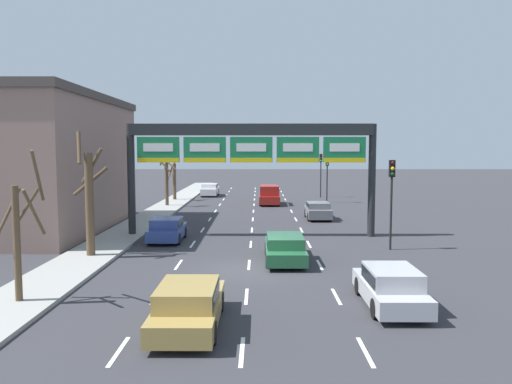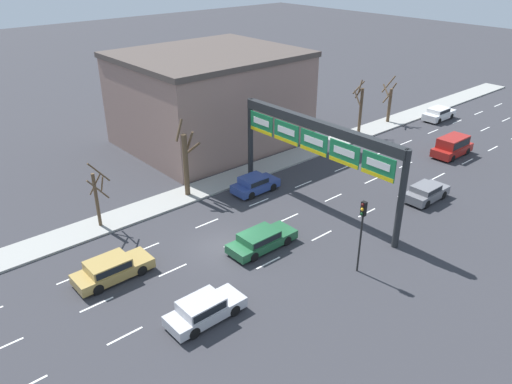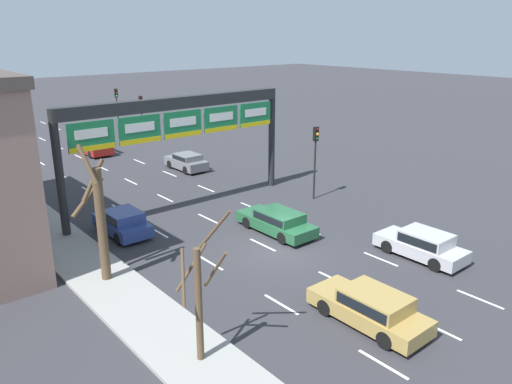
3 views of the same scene
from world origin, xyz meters
name	(u,v)px [view 2 (image 2 of 3)]	position (x,y,z in m)	size (l,w,h in m)	color
ground_plane	(224,247)	(0.00, 0.00, 0.00)	(220.00, 220.00, 0.00)	#333338
sidewalk_left	(161,204)	(-8.00, 0.00, 0.07)	(2.80, 110.00, 0.15)	#999993
lane_dashes	(353,189)	(0.00, 13.50, 0.01)	(6.72, 67.00, 0.01)	white
sign_gantry	(317,139)	(0.00, 8.60, 5.56)	(15.25, 0.70, 6.92)	#232628
building_near	(210,98)	(-16.64, 11.31, 4.50)	(13.95, 16.39, 8.98)	gray
car_grey	(426,192)	(5.01, 16.17, 0.71)	(1.80, 3.97, 1.32)	slate
car_green	(261,239)	(1.71, 1.78, 0.70)	(1.88, 4.87, 1.29)	#235B38
car_blue	(255,184)	(-4.91, 6.96, 0.74)	(1.84, 3.91, 1.39)	navy
car_gold	(111,268)	(-1.68, -7.20, 0.74)	(1.89, 4.71, 1.38)	#A88947
suv_red	(453,145)	(1.49, 26.21, 1.03)	(1.97, 4.51, 1.86)	maroon
car_white	(439,113)	(-5.13, 35.03, 0.76)	(1.83, 4.40, 1.41)	silver
car_silver	(204,309)	(4.97, -5.17, 0.74)	(1.80, 4.40, 1.39)	#B7B7BC
traffic_light_mid_block	(362,223)	(7.52, 4.54, 3.43)	(0.30, 0.35, 4.81)	black
tree_bare_closest	(97,195)	(-7.79, -4.93, 2.57)	(1.65, 1.68, 5.24)	brown
tree_bare_second	(186,161)	(-7.92, 2.53, 3.03)	(1.74, 1.72, 6.13)	brown
tree_bare_third	(360,107)	(-8.19, 24.31, 2.95)	(1.34, 1.64, 5.55)	brown
tree_bare_furthest	(389,101)	(-8.42, 29.77, 2.48)	(1.43, 1.99, 4.99)	brown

